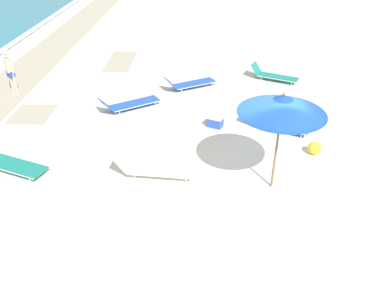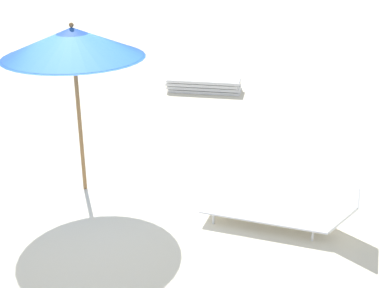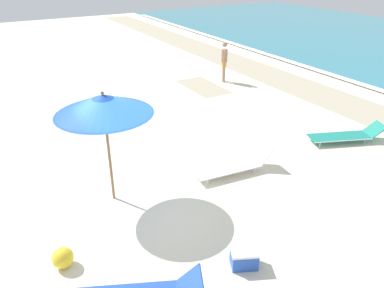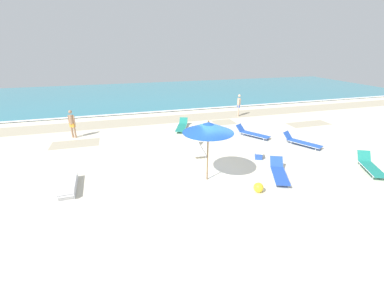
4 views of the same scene
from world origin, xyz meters
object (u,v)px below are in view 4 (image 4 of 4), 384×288
object	(u,v)px
sun_lounger_mid_beach_solo	(371,166)
beachgoer_wading_adult	(239,104)
sun_lounger_under_umbrella	(182,126)
sun_lounger_near_water_left	(196,147)
beach_umbrella	(208,127)
lounger_stack	(68,185)
sun_lounger_beside_umbrella	(279,172)
sun_lounger_near_water_right	(252,133)
sun_lounger_mid_beach_pair_a	(301,142)
beach_ball	(258,188)
beachgoer_shoreline_child	(72,122)
cooler_box	(259,155)

from	to	relation	value
sun_lounger_mid_beach_solo	beachgoer_wading_adult	size ratio (longest dim) A/B	1.19
sun_lounger_under_umbrella	sun_lounger_near_water_left	size ratio (longest dim) A/B	1.08
beach_umbrella	sun_lounger_near_water_left	world-z (taller)	beach_umbrella
lounger_stack	sun_lounger_mid_beach_solo	bearing A→B (deg)	-11.78
beach_umbrella	sun_lounger_mid_beach_solo	size ratio (longest dim) A/B	1.27
beach_umbrella	sun_lounger_beside_umbrella	world-z (taller)	beach_umbrella
sun_lounger_near_water_left	lounger_stack	bearing A→B (deg)	-153.12
sun_lounger_near_water_right	sun_lounger_near_water_left	bearing A→B (deg)	165.40
sun_lounger_near_water_left	sun_lounger_mid_beach_pair_a	distance (m)	6.21
sun_lounger_mid_beach_pair_a	beach_ball	size ratio (longest dim) A/B	5.57
sun_lounger_mid_beach_solo	beach_ball	xyz separation A→B (m)	(-5.96, -0.22, -0.02)
lounger_stack	sun_lounger_mid_beach_pair_a	xyz separation A→B (m)	(12.28, 1.50, 0.05)
beach_umbrella	sun_lounger_near_water_right	xyz separation A→B (m)	(4.59, 4.48, -2.15)
sun_lounger_under_umbrella	beachgoer_shoreline_child	size ratio (longest dim) A/B	1.33
sun_lounger_beside_umbrella	sun_lounger_near_water_left	size ratio (longest dim) A/B	0.99
sun_lounger_mid_beach_pair_a	beachgoer_shoreline_child	xyz separation A→B (m)	(-12.87, 5.10, 0.78)
beach_umbrella	beachgoer_shoreline_child	size ratio (longest dim) A/B	1.51
lounger_stack	sun_lounger_under_umbrella	world-z (taller)	sun_lounger_under_umbrella
cooler_box	sun_lounger_near_water_left	bearing A→B (deg)	82.23
sun_lounger_near_water_right	beachgoer_wading_adult	xyz separation A→B (m)	(1.36, 4.83, 0.78)
sun_lounger_under_umbrella	beach_ball	bearing A→B (deg)	-62.17
beachgoer_wading_adult	sun_lounger_beside_umbrella	bearing A→B (deg)	-165.26
sun_lounger_near_water_left	beachgoer_shoreline_child	world-z (taller)	beachgoer_shoreline_child
sun_lounger_mid_beach_pair_a	cooler_box	xyz separation A→B (m)	(-3.33, -0.94, -0.03)
sun_lounger_near_water_left	sun_lounger_near_water_right	bearing A→B (deg)	23.45
sun_lounger_under_umbrella	cooler_box	bearing A→B (deg)	-44.42
sun_lounger_mid_beach_pair_a	beachgoer_wading_adult	world-z (taller)	beachgoer_wading_adult
beach_umbrella	lounger_stack	distance (m)	6.14
lounger_stack	sun_lounger_beside_umbrella	bearing A→B (deg)	-12.13
sun_lounger_beside_umbrella	cooler_box	size ratio (longest dim) A/B	3.61
beach_ball	beachgoer_shoreline_child	bearing A→B (deg)	131.44
sun_lounger_mid_beach_pair_a	cooler_box	bearing A→B (deg)	167.48
sun_lounger_mid_beach_solo	cooler_box	size ratio (longest dim) A/B	3.49
sun_lounger_mid_beach_pair_a	sun_lounger_mid_beach_solo	bearing A→B (deg)	-103.27
cooler_box	lounger_stack	bearing A→B (deg)	118.35
beach_umbrella	sun_lounger_under_umbrella	bearing A→B (deg)	84.68
beach_umbrella	sun_lounger_under_umbrella	size ratio (longest dim) A/B	1.13
cooler_box	sun_lounger_near_water_right	bearing A→B (deg)	1.87
sun_lounger_beside_umbrella	beach_ball	distance (m)	1.75
sun_lounger_beside_umbrella	sun_lounger_mid_beach_solo	bearing A→B (deg)	16.02
sun_lounger_near_water_right	sun_lounger_mid_beach_solo	size ratio (longest dim) A/B	1.05
beach_ball	sun_lounger_under_umbrella	bearing A→B (deg)	96.16
sun_lounger_mid_beach_pair_a	sun_lounger_beside_umbrella	bearing A→B (deg)	-167.81
sun_lounger_near_water_right	beachgoer_wading_adult	distance (m)	5.08
beachgoer_shoreline_child	lounger_stack	bearing A→B (deg)	123.27
sun_lounger_mid_beach_pair_a	beachgoer_wading_adult	xyz separation A→B (m)	(-0.65, 7.01, 0.78)
beachgoer_wading_adult	beach_ball	world-z (taller)	beachgoer_wading_adult
beachgoer_shoreline_child	sun_lounger_mid_beach_solo	bearing A→B (deg)	175.97
beachgoer_wading_adult	lounger_stack	bearing A→B (deg)	156.71
sun_lounger_near_water_left	sun_lounger_beside_umbrella	bearing A→B (deg)	-49.10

